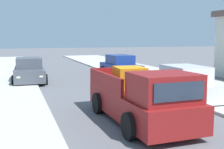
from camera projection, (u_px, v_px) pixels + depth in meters
sidewalk_right at (200, 88)px, 15.50m from camera, size 5.36×60.00×0.12m
curb_left at (11, 101)px, 12.39m from camera, size 0.16×60.00×0.10m
curb_right at (180, 89)px, 15.09m from camera, size 0.16×60.00×0.10m
pickup_truck at (141, 98)px, 9.26m from camera, size 2.30×5.25×1.80m
car_left_near at (184, 84)px, 12.78m from camera, size 2.12×4.30×1.54m
car_right_near at (120, 66)px, 20.79m from camera, size 2.18×4.33×1.54m
car_left_mid at (29, 71)px, 17.83m from camera, size 2.12×4.30×1.54m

